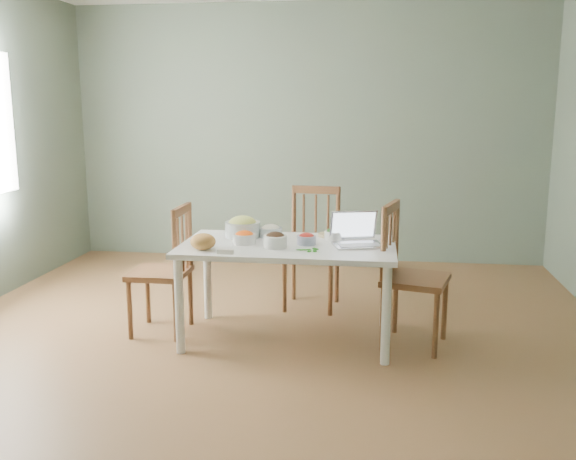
# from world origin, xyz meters

# --- Properties ---
(floor) EXTENTS (5.00, 5.00, 0.00)m
(floor) POSITION_xyz_m (0.00, 0.00, 0.00)
(floor) COLOR brown
(floor) RESTS_ON ground
(wall_back) EXTENTS (5.00, 0.00, 2.70)m
(wall_back) POSITION_xyz_m (0.00, 2.50, 1.35)
(wall_back) COLOR #5C6E58
(wall_back) RESTS_ON ground
(wall_front) EXTENTS (5.00, 0.00, 2.70)m
(wall_front) POSITION_xyz_m (0.00, -2.50, 1.35)
(wall_front) COLOR #5C6E58
(wall_front) RESTS_ON ground
(dining_table) EXTENTS (1.49, 0.84, 0.70)m
(dining_table) POSITION_xyz_m (0.14, 0.05, 0.35)
(dining_table) COLOR white
(dining_table) RESTS_ON floor
(chair_far) EXTENTS (0.47, 0.45, 0.99)m
(chair_far) POSITION_xyz_m (0.23, 0.80, 0.50)
(chair_far) COLOR brown
(chair_far) RESTS_ON floor
(chair_left) EXTENTS (0.40, 0.42, 0.95)m
(chair_left) POSITION_xyz_m (-0.80, 0.07, 0.47)
(chair_left) COLOR brown
(chair_left) RESTS_ON floor
(chair_right) EXTENTS (0.52, 0.53, 0.99)m
(chair_right) POSITION_xyz_m (1.03, 0.07, 0.50)
(chair_right) COLOR brown
(chair_right) RESTS_ON floor
(bread_boule) EXTENTS (0.20, 0.20, 0.11)m
(bread_boule) POSITION_xyz_m (-0.40, -0.20, 0.75)
(bread_boule) COLOR #9E6639
(bread_boule) RESTS_ON dining_table
(butter_stick) EXTENTS (0.11, 0.03, 0.03)m
(butter_stick) POSITION_xyz_m (-0.22, -0.30, 0.71)
(butter_stick) COLOR silver
(butter_stick) RESTS_ON dining_table
(bowl_squash) EXTENTS (0.28, 0.28, 0.15)m
(bowl_squash) POSITION_xyz_m (-0.22, 0.25, 0.77)
(bowl_squash) COLOR tan
(bowl_squash) RESTS_ON dining_table
(bowl_carrot) EXTENTS (0.21, 0.21, 0.09)m
(bowl_carrot) POSITION_xyz_m (-0.16, 0.02, 0.74)
(bowl_carrot) COLOR #FF4900
(bowl_carrot) RESTS_ON dining_table
(bowl_onion) EXTENTS (0.17, 0.17, 0.09)m
(bowl_onion) POSITION_xyz_m (-0.02, 0.27, 0.74)
(bowl_onion) COLOR #ECE5C2
(bowl_onion) RESTS_ON dining_table
(bowl_mushroom) EXTENTS (0.17, 0.17, 0.10)m
(bowl_mushroom) POSITION_xyz_m (0.07, -0.06, 0.75)
(bowl_mushroom) COLOR black
(bowl_mushroom) RESTS_ON dining_table
(bowl_redpep) EXTENTS (0.13, 0.13, 0.08)m
(bowl_redpep) POSITION_xyz_m (0.27, 0.06, 0.74)
(bowl_redpep) COLOR red
(bowl_redpep) RESTS_ON dining_table
(bowl_broccoli) EXTENTS (0.16, 0.16, 0.09)m
(bowl_broccoli) POSITION_xyz_m (0.45, 0.24, 0.74)
(bowl_broccoli) COLOR black
(bowl_broccoli) RESTS_ON dining_table
(flatbread) EXTENTS (0.22, 0.22, 0.02)m
(flatbread) POSITION_xyz_m (0.43, 0.36, 0.71)
(flatbread) COLOR #DCBF8A
(flatbread) RESTS_ON dining_table
(basil_bunch) EXTENTS (0.18, 0.18, 0.02)m
(basil_bunch) POSITION_xyz_m (0.30, -0.12, 0.71)
(basil_bunch) COLOR #1E610F
(basil_bunch) RESTS_ON dining_table
(laptop) EXTENTS (0.40, 0.38, 0.23)m
(laptop) POSITION_xyz_m (0.63, 0.06, 0.81)
(laptop) COLOR silver
(laptop) RESTS_ON dining_table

